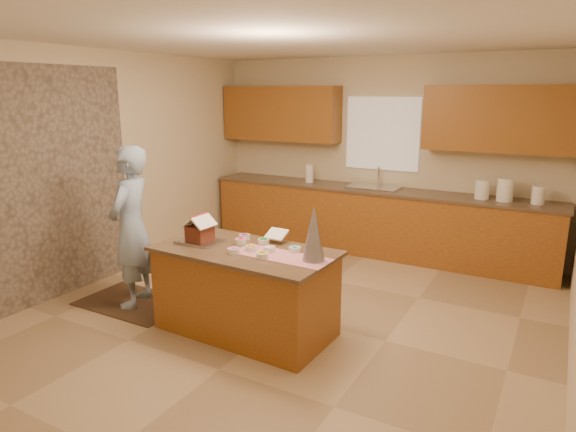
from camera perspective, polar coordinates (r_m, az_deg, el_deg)
The scene contains 27 objects.
floor at distance 5.19m, azimuth -0.12°, elevation -11.38°, with size 5.50×5.50×0.00m, color tan.
ceiling at distance 4.72m, azimuth -0.13°, elevation 19.78°, with size 5.50×5.50×0.00m, color silver.
wall_back at distance 7.27m, azimuth 10.64°, elevation 6.81°, with size 5.50×5.50×0.00m, color beige.
wall_front at distance 2.80m, azimuth -29.07°, elevation -5.95°, with size 5.50×5.50×0.00m, color beige.
wall_left at distance 6.37m, azimuth -20.22°, elevation 5.22°, with size 5.50×5.50×0.00m, color beige.
stone_accent at distance 5.88m, azimuth -25.88°, elevation 3.04°, with size 2.50×2.50×0.00m, color gray.
window_curtain at distance 7.21m, azimuth 10.67°, elevation 9.15°, with size 1.05×0.03×1.00m, color white.
back_counter_base at distance 7.16m, azimuth 9.54°, elevation -0.67°, with size 4.80×0.60×0.88m, color #9A5C1F.
back_counter_top at distance 7.06m, azimuth 9.69°, elevation 2.95°, with size 4.85×0.63×0.04m, color brown.
upper_cabinet_left at distance 7.70m, azimuth -0.82°, elevation 11.54°, with size 1.85×0.35×0.80m, color brown.
upper_cabinet_right at distance 6.71m, azimuth 23.15°, elevation 10.10°, with size 1.85×0.35×0.80m, color brown.
sink at distance 7.06m, azimuth 9.69°, elevation 2.87°, with size 0.70×0.45×0.12m, color silver.
faucet at distance 7.20m, azimuth 10.23°, elevation 4.43°, with size 0.03×0.03×0.28m, color silver.
island_base at distance 4.77m, azimuth -4.85°, elevation -8.65°, with size 1.60×0.80×0.78m, color #9A5C1F.
island_top at distance 4.63m, azimuth -4.96°, elevation -3.97°, with size 1.67×0.87×0.04m, color brown.
table_runner at distance 4.41m, azimuth -0.75°, elevation -4.56°, with size 0.89×0.32×0.01m, color #B90D2B.
baking_tray at distance 4.88m, azimuth -9.92°, elevation -2.82°, with size 0.41×0.30×0.02m, color silver.
cookbook at distance 4.80m, azimuth -1.31°, elevation -2.07°, with size 0.20×0.02×0.16m, color white.
tinsel_tree at distance 4.23m, azimuth 2.93°, elevation -1.94°, with size 0.20×0.20×0.49m, color silver.
rug at distance 5.75m, azimuth -17.07°, elevation -9.34°, with size 1.14×0.75×0.01m, color black.
boy at distance 5.45m, azimuth -17.34°, elevation -1.22°, with size 0.61×0.40×1.69m, color #8CA5C7.
canister_a at distance 6.71m, azimuth 21.16°, elevation 2.83°, with size 0.17×0.17×0.24m, color white.
canister_b at distance 6.67m, azimuth 23.42°, elevation 2.76°, with size 0.19×0.19×0.28m, color white.
canister_c at distance 6.65m, azimuth 26.52°, elevation 2.13°, with size 0.15×0.15×0.22m, color white.
paper_towel at distance 7.42m, azimuth 2.45°, elevation 4.83°, with size 0.12×0.12×0.26m, color white.
gingerbread_house at distance 4.86m, azimuth -9.97°, elevation -1.64°, with size 0.25×0.26×0.25m.
candy_bowls at distance 4.61m, azimuth -3.51°, elevation -3.46°, with size 0.73×0.52×0.05m.
Camera 1 is at (2.30, -4.09, 2.22)m, focal length 31.35 mm.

